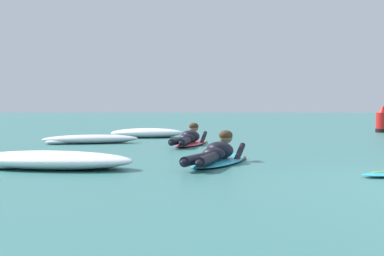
{
  "coord_description": "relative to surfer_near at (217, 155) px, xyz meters",
  "views": [
    {
      "loc": [
        -3.91,
        -6.05,
        0.88
      ],
      "look_at": [
        -3.43,
        5.69,
        0.45
      ],
      "focal_mm": 56.92,
      "sensor_mm": 36.0,
      "label": 1
    }
  ],
  "objects": [
    {
      "name": "surfer_near",
      "position": [
        0.0,
        0.0,
        0.0
      ],
      "size": [
        1.32,
        2.61,
        0.54
      ],
      "color": "#2DB2D1",
      "rests_on": "ground"
    },
    {
      "name": "whitewater_mid_right",
      "position": [
        -1.31,
        7.59,
        -0.01
      ],
      "size": [
        2.07,
        1.11,
        0.26
      ],
      "color": "white",
      "rests_on": "ground"
    },
    {
      "name": "whitewater_far_band",
      "position": [
        -2.53,
        5.08,
        -0.04
      ],
      "size": [
        2.33,
        1.2,
        0.21
      ],
      "color": "white",
      "rests_on": "ground"
    },
    {
      "name": "ground_plane",
      "position": [
        3.15,
        6.94,
        -0.13
      ],
      "size": [
        120.0,
        120.0,
        0.0
      ],
      "primitive_type": "plane",
      "color": "#387A75"
    },
    {
      "name": "channel_marker_buoy",
      "position": [
        6.35,
        10.63,
        0.21
      ],
      "size": [
        0.47,
        0.47,
        0.89
      ],
      "color": "red",
      "rests_on": "ground"
    },
    {
      "name": "surfer_far",
      "position": [
        -0.27,
        4.25,
        0.01
      ],
      "size": [
        1.0,
        2.45,
        0.55
      ],
      "color": "#E54C66",
      "rests_on": "ground"
    },
    {
      "name": "whitewater_back",
      "position": [
        -2.38,
        -0.59,
        -0.02
      ],
      "size": [
        2.58,
        1.61,
        0.25
      ],
      "color": "white",
      "rests_on": "ground"
    }
  ]
}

